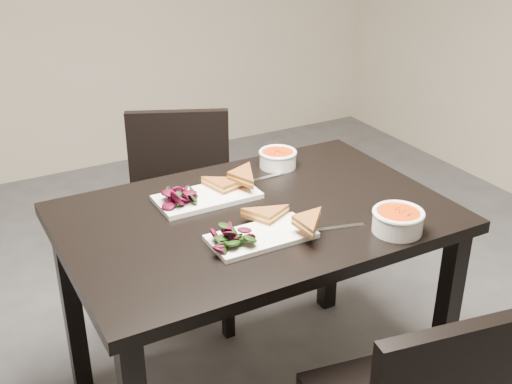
% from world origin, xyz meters
% --- Properties ---
extents(table, '(1.20, 0.80, 0.75)m').
position_xyz_m(table, '(0.34, 0.14, 0.65)').
color(table, black).
rests_on(table, ground).
extents(chair_far, '(0.55, 0.55, 0.85)m').
position_xyz_m(chair_far, '(0.35, 0.81, 0.48)').
color(chair_far, black).
rests_on(chair_far, ground).
extents(plate_near, '(0.31, 0.15, 0.02)m').
position_xyz_m(plate_near, '(0.27, -0.01, 0.76)').
color(plate_near, white).
rests_on(plate_near, table).
extents(sandwich_near, '(0.19, 0.17, 0.05)m').
position_xyz_m(sandwich_near, '(0.34, 0.00, 0.79)').
color(sandwich_near, '#A75B23').
rests_on(sandwich_near, plate_near).
extents(salad_near, '(0.10, 0.09, 0.04)m').
position_xyz_m(salad_near, '(0.17, -0.01, 0.79)').
color(salad_near, black).
rests_on(salad_near, plate_near).
extents(soup_bowl_near, '(0.15, 0.15, 0.07)m').
position_xyz_m(soup_bowl_near, '(0.65, -0.17, 0.79)').
color(soup_bowl_near, white).
rests_on(soup_bowl_near, table).
extents(cutlery_near, '(0.18, 0.06, 0.00)m').
position_xyz_m(cutlery_near, '(0.50, -0.07, 0.75)').
color(cutlery_near, silver).
rests_on(cutlery_near, table).
extents(plate_far, '(0.33, 0.17, 0.02)m').
position_xyz_m(plate_far, '(0.24, 0.30, 0.76)').
color(plate_far, white).
rests_on(plate_far, table).
extents(sandwich_far, '(0.19, 0.16, 0.05)m').
position_xyz_m(sandwich_far, '(0.31, 0.28, 0.79)').
color(sandwich_far, '#A75B23').
rests_on(sandwich_far, plate_far).
extents(salad_far, '(0.10, 0.09, 0.05)m').
position_xyz_m(salad_far, '(0.14, 0.30, 0.79)').
color(salad_far, black).
rests_on(salad_far, plate_far).
extents(soup_bowl_far, '(0.14, 0.14, 0.06)m').
position_xyz_m(soup_bowl_far, '(0.58, 0.42, 0.79)').
color(soup_bowl_far, white).
rests_on(soup_bowl_far, table).
extents(cutlery_far, '(0.18, 0.02, 0.00)m').
position_xyz_m(cutlery_far, '(0.47, 0.35, 0.75)').
color(cutlery_far, silver).
rests_on(cutlery_far, table).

